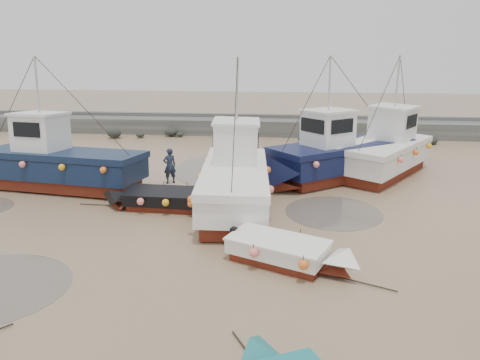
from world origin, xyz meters
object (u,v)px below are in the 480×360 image
Objects in this scene: cabin_boat_2 at (333,155)px; person at (170,183)px; dinghy_4 at (157,196)px; cabin_boat_1 at (234,176)px; dinghy_5 at (289,249)px; cabin_boat_0 at (50,162)px; cabin_boat_3 at (387,149)px.

cabin_boat_2 is 5.36× the size of person.
cabin_boat_1 is (3.20, 0.80, 0.76)m from dinghy_4.
cabin_boat_1 is (-2.38, 5.67, 0.75)m from dinghy_5.
cabin_boat_0 is 6.19× the size of person.
dinghy_5 is at bearing -80.65° from cabin_boat_3.
cabin_boat_0 is 1.02× the size of cabin_boat_1.
dinghy_5 is 10.59m from cabin_boat_2.
dinghy_5 is at bearing -114.21° from cabin_boat_0.
cabin_boat_2 is 8.46m from person.
dinghy_5 is 0.56× the size of cabin_boat_3.
cabin_boat_0 is 5.85m from person.
cabin_boat_0 is at bearing 69.19° from dinghy_4.
dinghy_4 is at bearing -104.29° from cabin_boat_0.
cabin_boat_1 is 6.09× the size of person.
cabin_boat_0 is 17.36m from cabin_boat_3.
cabin_boat_2 is (13.73, 3.00, -0.00)m from cabin_boat_0.
dinghy_4 is 6.51m from cabin_boat_0.
dinghy_4 is 12.92m from cabin_boat_3.
cabin_boat_3 is at bearing 34.94° from cabin_boat_1.
cabin_boat_2 is at bearing -69.48° from cabin_boat_0.
dinghy_5 is 10.65m from person.
cabin_boat_0 is 14.06m from cabin_boat_2.
dinghy_4 is 0.62× the size of cabin_boat_3.
person is (-11.20, -3.22, -1.34)m from cabin_boat_3.
cabin_boat_0 is (-11.56, 7.34, 0.75)m from dinghy_5.
cabin_boat_1 is at bearing -132.87° from dinghy_5.
cabin_boat_3 reaches higher than person.
cabin_boat_0 is 1.16× the size of cabin_boat_2.
dinghy_5 is 6.19m from cabin_boat_1.
cabin_boat_1 is 1.19× the size of cabin_boat_3.
dinghy_4 and dinghy_5 have the same top height.
cabin_boat_2 is 1.05× the size of cabin_boat_3.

